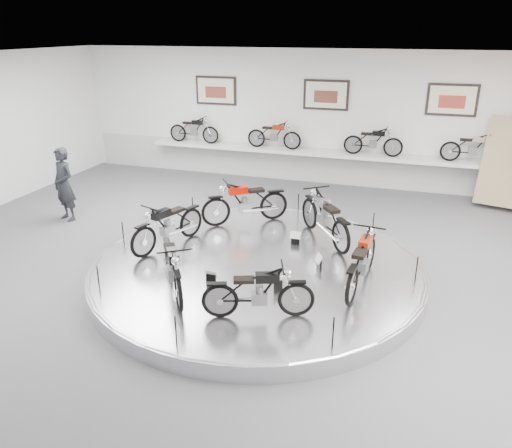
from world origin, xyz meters
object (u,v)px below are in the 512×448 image
(bike_e, at_px, (258,292))
(display_platform, at_px, (257,270))
(shelf, at_px, (321,153))
(bike_a, at_px, (325,217))
(bike_f, at_px, (362,261))
(visitor, at_px, (64,184))
(bike_c, at_px, (168,224))
(bike_b, at_px, (245,202))
(bike_d, at_px, (173,266))

(bike_e, bearing_deg, display_platform, 88.74)
(shelf, distance_m, bike_a, 5.00)
(bike_a, height_order, bike_f, bike_a)
(shelf, height_order, visitor, visitor)
(bike_a, distance_m, bike_f, 2.08)
(bike_a, height_order, bike_e, bike_a)
(bike_e, relative_size, bike_f, 0.89)
(visitor, bearing_deg, bike_a, 20.30)
(bike_c, bearing_deg, bike_b, 168.27)
(display_platform, height_order, bike_d, bike_d)
(display_platform, distance_m, bike_b, 2.26)
(shelf, height_order, bike_e, bike_e)
(bike_e, bearing_deg, bike_c, 122.45)
(shelf, distance_m, bike_c, 6.52)
(shelf, bearing_deg, bike_d, -97.39)
(bike_a, bearing_deg, bike_c, 75.96)
(bike_b, distance_m, bike_e, 4.07)
(bike_d, relative_size, visitor, 0.88)
(bike_a, relative_size, bike_b, 1.03)
(bike_b, height_order, bike_e, bike_b)
(bike_c, distance_m, bike_f, 4.04)
(display_platform, relative_size, bike_a, 3.52)
(bike_b, xyz_separation_m, bike_f, (2.93, -2.27, -0.02))
(bike_c, xyz_separation_m, visitor, (-3.54, 1.33, 0.13))
(bike_c, bearing_deg, bike_f, 102.41)
(bike_a, distance_m, bike_e, 3.36)
(bike_d, bearing_deg, display_platform, 111.29)
(bike_c, relative_size, bike_e, 1.11)
(bike_e, bearing_deg, bike_f, 27.08)
(bike_d, height_order, visitor, visitor)
(visitor, bearing_deg, bike_e, -8.19)
(shelf, distance_m, visitor, 7.37)
(bike_c, relative_size, bike_f, 0.98)
(bike_d, distance_m, bike_f, 3.27)
(display_platform, distance_m, bike_f, 2.15)
(shelf, relative_size, bike_c, 6.60)
(shelf, xyz_separation_m, bike_c, (-1.99, -6.21, -0.21))
(bike_a, relative_size, bike_c, 1.09)
(display_platform, height_order, bike_f, bike_f)
(display_platform, relative_size, bike_f, 3.78)
(bike_c, height_order, bike_e, bike_c)
(display_platform, distance_m, visitor, 5.79)
(display_platform, relative_size, bike_d, 3.92)
(bike_b, height_order, bike_f, bike_b)
(bike_d, bearing_deg, shelf, 138.25)
(display_platform, height_order, bike_a, bike_a)
(display_platform, bearing_deg, bike_f, -8.94)
(bike_c, bearing_deg, visitor, -90.94)
(bike_f, bearing_deg, bike_a, 35.07)
(bike_a, relative_size, visitor, 0.98)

